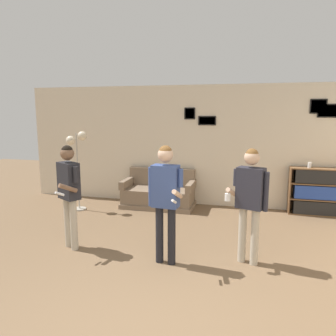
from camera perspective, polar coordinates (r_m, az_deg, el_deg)
name	(u,v)px	position (r m, az deg, el deg)	size (l,w,h in m)	color
wall_back	(208,146)	(7.42, 6.94, 3.83)	(8.67, 0.08, 2.70)	beige
couch	(159,194)	(7.39, -1.61, -4.57)	(1.59, 0.80, 0.83)	#7A6651
bookshelf	(318,192)	(7.42, 24.72, -3.77)	(1.16, 0.30, 0.98)	brown
floor_lamp	(77,150)	(7.22, -15.58, 3.01)	(0.47, 0.28, 1.71)	#ADA89E
person_player_foreground_left	(69,186)	(5.21, -16.90, -3.09)	(0.44, 0.58, 1.61)	#B7AD99
person_player_foreground_center	(165,192)	(4.47, -0.46, -4.27)	(0.50, 0.48, 1.67)	black
person_watcher_holding_cup	(250,194)	(4.61, 14.10, -4.49)	(0.57, 0.37, 1.63)	#B7AD99
drinking_cup	(310,165)	(7.29, 23.43, 0.49)	(0.07, 0.07, 0.11)	white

